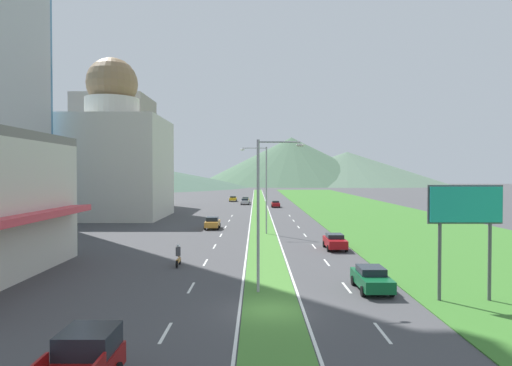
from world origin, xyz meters
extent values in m
plane|color=#424244|center=(0.00, 0.00, 0.00)|extent=(600.00, 600.00, 0.00)
cube|color=#477F33|center=(0.00, 60.00, 0.03)|extent=(3.20, 240.00, 0.06)
cube|color=#387028|center=(20.60, 60.00, 0.03)|extent=(24.00, 240.00, 0.06)
cube|color=silver|center=(-5.10, -3.34, 0.01)|extent=(0.16, 2.80, 0.01)
cube|color=silver|center=(-5.10, 4.99, 0.01)|extent=(0.16, 2.80, 0.01)
cube|color=silver|center=(-5.10, 13.32, 0.01)|extent=(0.16, 2.80, 0.01)
cube|color=silver|center=(-5.10, 21.66, 0.01)|extent=(0.16, 2.80, 0.01)
cube|color=silver|center=(-5.10, 29.99, 0.01)|extent=(0.16, 2.80, 0.01)
cube|color=silver|center=(-5.10, 38.32, 0.01)|extent=(0.16, 2.80, 0.01)
cube|color=silver|center=(-5.10, 46.65, 0.01)|extent=(0.16, 2.80, 0.01)
cube|color=silver|center=(-5.10, 54.98, 0.01)|extent=(0.16, 2.80, 0.01)
cube|color=silver|center=(5.10, -3.34, 0.01)|extent=(0.16, 2.80, 0.01)
cube|color=silver|center=(5.10, 4.99, 0.01)|extent=(0.16, 2.80, 0.01)
cube|color=silver|center=(5.10, 13.32, 0.01)|extent=(0.16, 2.80, 0.01)
cube|color=silver|center=(5.10, 21.66, 0.01)|extent=(0.16, 2.80, 0.01)
cube|color=silver|center=(5.10, 29.99, 0.01)|extent=(0.16, 2.80, 0.01)
cube|color=silver|center=(5.10, 38.32, 0.01)|extent=(0.16, 2.80, 0.01)
cube|color=silver|center=(5.10, 46.65, 0.01)|extent=(0.16, 2.80, 0.01)
cube|color=silver|center=(5.10, 54.98, 0.01)|extent=(0.16, 2.80, 0.01)
cube|color=silver|center=(-1.75, 60.00, 0.01)|extent=(0.16, 240.00, 0.01)
cube|color=silver|center=(1.75, 60.00, 0.01)|extent=(0.16, 240.00, 0.01)
cube|color=#D83847|center=(-16.79, 5.13, 4.47)|extent=(2.82, 20.29, 0.63)
cube|color=beige|center=(-25.21, 52.06, 8.39)|extent=(17.57, 17.57, 16.79)
cylinder|color=beige|center=(-25.21, 52.06, 18.49)|extent=(8.95, 8.95, 3.41)
sphere|color=olive|center=(-25.21, 52.06, 22.76)|extent=(8.53, 8.53, 8.53)
cube|color=#9E9384|center=(-32.68, 77.68, 12.35)|extent=(15.25, 15.25, 24.70)
cone|color=#3D5647|center=(-117.69, 228.72, 10.89)|extent=(229.35, 229.35, 21.78)
cone|color=#47664C|center=(22.36, 270.90, 15.56)|extent=(125.12, 125.12, 31.11)
cone|color=#516B56|center=(58.89, 270.27, 10.80)|extent=(128.88, 128.88, 21.59)
cylinder|color=#99999E|center=(-0.71, 3.73, 4.81)|extent=(0.18, 0.18, 9.61)
cylinder|color=#99999E|center=(0.61, 3.77, 9.46)|extent=(2.64, 0.18, 0.10)
ellipsoid|color=silver|center=(1.93, 3.81, 9.26)|extent=(0.56, 0.28, 0.20)
cylinder|color=#99999E|center=(0.44, 31.04, 5.39)|extent=(0.18, 0.18, 10.77)
cylinder|color=#99999E|center=(-1.04, 30.99, 10.62)|extent=(2.96, 0.20, 0.10)
ellipsoid|color=silver|center=(-2.52, 30.94, 10.42)|extent=(0.56, 0.28, 0.20)
cylinder|color=#4C4C51|center=(9.91, 1.89, 2.33)|extent=(0.20, 0.20, 4.65)
cylinder|color=#4C4C51|center=(12.84, 1.89, 2.33)|extent=(0.20, 0.20, 4.65)
cube|color=teal|center=(11.37, 1.79, 5.69)|extent=(4.19, 0.16, 2.08)
cube|color=#4C4C51|center=(11.37, 1.91, 5.69)|extent=(4.39, 0.08, 2.28)
cube|color=#B2B2B7|center=(-3.51, 84.07, 0.66)|extent=(1.84, 4.15, 0.67)
cube|color=black|center=(-3.51, 83.91, 1.22)|extent=(1.59, 1.83, 0.46)
cylinder|color=black|center=(-4.40, 85.36, 0.32)|extent=(0.22, 0.64, 0.64)
cylinder|color=black|center=(-2.63, 85.36, 0.32)|extent=(0.22, 0.64, 0.64)
cylinder|color=black|center=(-4.40, 82.78, 0.32)|extent=(0.22, 0.64, 0.64)
cylinder|color=black|center=(-2.63, 82.78, 0.32)|extent=(0.22, 0.64, 0.64)
cube|color=yellow|center=(-6.99, 95.88, 0.67)|extent=(1.79, 4.12, 0.70)
cube|color=black|center=(-6.99, 95.72, 1.22)|extent=(1.54, 1.81, 0.40)
cylinder|color=black|center=(-7.85, 97.16, 0.32)|extent=(0.22, 0.64, 0.64)
cylinder|color=black|center=(-6.14, 97.16, 0.32)|extent=(0.22, 0.64, 0.64)
cylinder|color=black|center=(-7.85, 94.60, 0.32)|extent=(0.22, 0.64, 0.64)
cylinder|color=black|center=(-6.14, 94.60, 0.32)|extent=(0.22, 0.64, 0.64)
cube|color=maroon|center=(6.95, 19.88, 0.71)|extent=(1.80, 4.27, 0.77)
cube|color=black|center=(6.95, 20.05, 1.30)|extent=(1.55, 1.88, 0.42)
cylinder|color=black|center=(7.81, 18.55, 0.32)|extent=(0.22, 0.64, 0.64)
cylinder|color=black|center=(6.08, 18.55, 0.32)|extent=(0.22, 0.64, 0.64)
cylinder|color=black|center=(7.81, 21.20, 0.32)|extent=(0.22, 0.64, 0.64)
cylinder|color=black|center=(6.08, 21.20, 0.32)|extent=(0.22, 0.64, 0.64)
cube|color=#C6842D|center=(-3.52, 90.45, 0.65)|extent=(1.75, 4.42, 0.66)
cube|color=black|center=(-3.52, 90.28, 1.21)|extent=(1.51, 1.95, 0.46)
cylinder|color=black|center=(-4.36, 91.82, 0.32)|extent=(0.22, 0.64, 0.64)
cylinder|color=black|center=(-2.68, 91.82, 0.32)|extent=(0.22, 0.64, 0.64)
cylinder|color=black|center=(-4.36, 89.08, 0.32)|extent=(0.22, 0.64, 0.64)
cylinder|color=black|center=(-2.68, 89.08, 0.32)|extent=(0.22, 0.64, 0.64)
cube|color=maroon|center=(3.52, 75.30, 0.67)|extent=(1.73, 4.43, 0.69)
cube|color=black|center=(3.52, 75.47, 1.21)|extent=(1.49, 1.95, 0.40)
cylinder|color=black|center=(4.35, 73.92, 0.32)|extent=(0.22, 0.64, 0.64)
cylinder|color=black|center=(2.69, 73.92, 0.32)|extent=(0.22, 0.64, 0.64)
cylinder|color=black|center=(4.35, 76.67, 0.32)|extent=(0.22, 0.64, 0.64)
cylinder|color=black|center=(2.69, 76.67, 0.32)|extent=(0.22, 0.64, 0.64)
cube|color=#0C5128|center=(6.55, 4.26, 0.69)|extent=(1.83, 4.44, 0.73)
cube|color=black|center=(6.55, 4.44, 1.28)|extent=(1.57, 1.96, 0.45)
cylinder|color=black|center=(7.43, 2.89, 0.32)|extent=(0.22, 0.64, 0.64)
cylinder|color=black|center=(5.67, 2.89, 0.32)|extent=(0.22, 0.64, 0.64)
cylinder|color=black|center=(7.43, 5.64, 0.32)|extent=(0.22, 0.64, 0.64)
cylinder|color=black|center=(5.67, 5.64, 0.32)|extent=(0.22, 0.64, 0.64)
cube|color=#C6842D|center=(-6.75, 36.40, 0.69)|extent=(1.82, 4.01, 0.75)
cube|color=black|center=(-6.75, 36.24, 1.34)|extent=(1.56, 1.76, 0.54)
cylinder|color=black|center=(-7.62, 37.64, 0.32)|extent=(0.22, 0.64, 0.64)
cylinder|color=black|center=(-5.87, 37.64, 0.32)|extent=(0.22, 0.64, 0.64)
cylinder|color=black|center=(-7.62, 35.16, 0.32)|extent=(0.22, 0.64, 0.64)
cylinder|color=black|center=(-5.87, 35.16, 0.32)|extent=(0.22, 0.64, 0.64)
cube|color=black|center=(-6.75, -8.58, 1.60)|extent=(1.84, 2.00, 0.80)
cylinder|color=black|center=(-7.12, 12.55, 0.30)|extent=(0.10, 0.60, 0.60)
cylinder|color=black|center=(-7.12, 11.15, 0.30)|extent=(0.12, 0.60, 0.60)
cube|color=#C6842D|center=(-7.12, 11.85, 0.47)|extent=(0.20, 1.12, 0.25)
ellipsoid|color=#C6842D|center=(-7.12, 12.05, 0.83)|extent=(0.24, 0.44, 0.24)
cube|color=#4C4C51|center=(-7.12, 11.75, 1.20)|extent=(0.36, 0.28, 0.70)
sphere|color=silver|center=(-7.12, 11.80, 1.67)|extent=(0.26, 0.26, 0.26)
camera|label=1|loc=(-0.84, -24.31, 7.50)|focal=31.57mm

